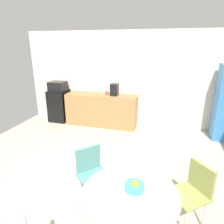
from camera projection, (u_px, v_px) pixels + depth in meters
ground_plane at (90, 186)px, 3.36m from camera, size 6.00×6.00×0.00m
wall_back at (127, 79)px, 5.70m from camera, size 6.00×0.10×2.60m
counter_block at (102, 110)px, 5.81m from camera, size 2.00×0.60×0.90m
mini_fridge at (59, 106)px, 6.14m from camera, size 0.54×0.54×0.94m
microwave at (58, 86)px, 5.95m from camera, size 0.48×0.38×0.26m
round_table at (130, 205)px, 2.16m from camera, size 1.02×1.02×0.76m
chair_olive at (195, 187)px, 2.54m from camera, size 0.59×0.59×0.83m
chair_teal at (91, 168)px, 2.93m from camera, size 0.59×0.59×0.83m
fruit_bowl at (135, 186)px, 2.14m from camera, size 0.21×0.21×0.11m
mug_white at (107, 93)px, 5.63m from camera, size 0.13×0.08×0.09m
coffee_maker at (114, 90)px, 5.52m from camera, size 0.20×0.24×0.32m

